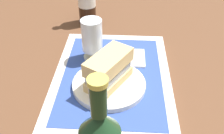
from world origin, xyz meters
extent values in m
plane|color=brown|center=(0.00, 0.00, 0.00)|extent=(3.00, 3.00, 0.00)
cube|color=silver|center=(0.00, 0.00, 0.01)|extent=(0.44, 0.32, 0.02)
cube|color=#2D4793|center=(0.00, 0.00, 0.02)|extent=(0.38, 0.27, 0.00)
cylinder|color=silver|center=(-0.05, 0.01, 0.03)|extent=(0.19, 0.19, 0.01)
cube|color=tan|center=(-0.05, 0.01, 0.05)|extent=(0.14, 0.12, 0.02)
cube|color=#9EA3A8|center=(-0.05, 0.01, 0.07)|extent=(0.13, 0.11, 0.02)
cube|color=silver|center=(-0.05, 0.01, 0.08)|extent=(0.12, 0.10, 0.01)
sphere|color=#47932D|center=(0.00, -0.02, 0.09)|extent=(0.04, 0.04, 0.04)
cube|color=tan|center=(-0.05, 0.01, 0.10)|extent=(0.14, 0.12, 0.04)
cylinder|color=silver|center=(0.08, 0.06, 0.02)|extent=(0.06, 0.06, 0.01)
cylinder|color=silver|center=(0.08, 0.06, 0.04)|extent=(0.01, 0.01, 0.02)
cylinder|color=silver|center=(0.08, 0.06, 0.10)|extent=(0.06, 0.06, 0.09)
cylinder|color=gold|center=(0.08, 0.06, 0.08)|extent=(0.06, 0.06, 0.05)
cylinder|color=white|center=(0.08, 0.06, 0.11)|extent=(0.05, 0.05, 0.01)
cube|color=white|center=(0.08, -0.06, 0.02)|extent=(0.09, 0.07, 0.01)
cylinder|color=black|center=(0.35, 0.11, 0.08)|extent=(0.06, 0.06, 0.17)
cylinder|color=silver|center=(0.35, 0.11, 0.09)|extent=(0.07, 0.07, 0.05)
cone|color=#19381E|center=(-0.31, 0.00, 0.18)|extent=(0.06, 0.06, 0.04)
cylinder|color=#19381E|center=(-0.31, 0.00, 0.23)|extent=(0.02, 0.02, 0.05)
cylinder|color=#BFB74C|center=(-0.31, 0.00, 0.26)|extent=(0.03, 0.03, 0.01)
camera|label=1|loc=(-0.55, -0.03, 0.47)|focal=41.40mm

